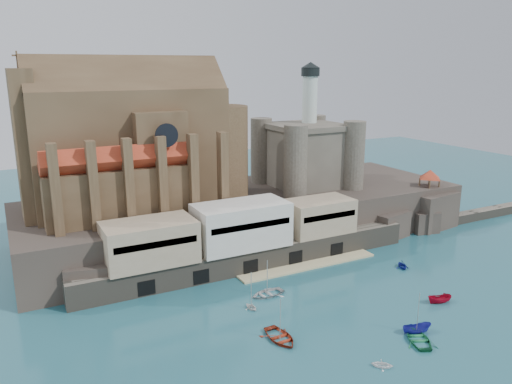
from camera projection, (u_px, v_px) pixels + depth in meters
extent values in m
plane|color=#1B4F5B|center=(358.00, 306.00, 82.28)|extent=(300.00, 300.00, 0.00)
cube|color=#2A2420|center=(249.00, 214.00, 115.39)|extent=(100.00, 34.00, 10.00)
cube|color=#2A2420|center=(93.00, 281.00, 84.64)|extent=(9.00, 5.00, 6.00)
cube|color=#2A2420|center=(183.00, 264.00, 91.83)|extent=(9.00, 5.00, 6.00)
cube|color=#2A2420|center=(264.00, 249.00, 99.47)|extent=(9.00, 5.00, 6.00)
cube|color=#2A2420|center=(333.00, 236.00, 107.11)|extent=(9.00, 5.00, 6.00)
cube|color=#2A2420|center=(390.00, 225.00, 114.30)|extent=(9.00, 5.00, 6.00)
cube|color=#605A4D|center=(253.00, 256.00, 97.45)|extent=(70.00, 6.00, 4.50)
cube|color=tan|center=(308.00, 265.00, 98.59)|extent=(30.00, 4.00, 0.40)
cube|color=black|center=(146.00, 288.00, 85.23)|extent=(3.00, 0.40, 2.60)
cube|color=black|center=(201.00, 277.00, 89.73)|extent=(3.00, 0.40, 2.60)
cube|color=black|center=(251.00, 266.00, 94.22)|extent=(3.00, 0.40, 2.60)
cube|color=black|center=(295.00, 257.00, 98.71)|extent=(3.00, 0.40, 2.60)
cube|color=black|center=(336.00, 249.00, 103.21)|extent=(3.00, 0.40, 2.60)
cube|color=tan|center=(149.00, 242.00, 87.84)|extent=(16.00, 9.00, 7.50)
cube|color=beige|center=(241.00, 225.00, 95.81)|extent=(18.00, 9.00, 8.50)
cube|color=tan|center=(319.00, 216.00, 104.08)|extent=(14.00, 8.00, 7.00)
cube|color=#4B3723|center=(130.00, 149.00, 101.24)|extent=(38.00, 14.00, 24.00)
cube|color=#4B3723|center=(126.00, 89.00, 98.29)|extent=(38.00, 13.01, 13.01)
cylinder|color=#4B3723|center=(216.00, 151.00, 110.27)|extent=(14.00, 14.00, 20.00)
cube|color=#4B3723|center=(150.00, 157.00, 103.53)|extent=(10.00, 20.00, 20.00)
cube|color=#4B3723|center=(124.00, 195.00, 93.01)|extent=(28.00, 5.00, 10.00)
cube|color=#4B3723|center=(103.00, 176.00, 109.33)|extent=(28.00, 5.00, 10.00)
cube|color=#A7331C|center=(121.00, 160.00, 91.38)|extent=(28.00, 5.66, 5.66)
cube|color=#A7331C|center=(101.00, 146.00, 107.70)|extent=(28.00, 5.66, 5.66)
cube|color=#4B3723|center=(27.00, 146.00, 92.21)|extent=(4.00, 10.00, 28.00)
cylinder|color=black|center=(167.00, 135.00, 91.71)|extent=(4.40, 0.30, 4.40)
cube|color=#4B3723|center=(55.00, 190.00, 84.30)|extent=(1.60, 2.20, 16.00)
cube|color=#4B3723|center=(93.00, 186.00, 87.09)|extent=(1.60, 2.20, 16.00)
cube|color=#4B3723|center=(129.00, 182.00, 89.87)|extent=(1.60, 2.20, 16.00)
cube|color=#4B3723|center=(162.00, 179.00, 92.66)|extent=(1.60, 2.20, 16.00)
cube|color=#4B3723|center=(193.00, 176.00, 95.45)|extent=(1.60, 2.20, 16.00)
cube|color=#4B3723|center=(223.00, 172.00, 98.23)|extent=(1.60, 2.20, 16.00)
cube|color=#4D473C|center=(306.00, 157.00, 120.49)|extent=(16.00, 16.00, 14.00)
cube|color=#4D473C|center=(307.00, 126.00, 118.66)|extent=(17.00, 17.00, 1.20)
cylinder|color=#4D473C|center=(295.00, 161.00, 109.77)|extent=(5.20, 5.20, 16.00)
cylinder|color=#4D473C|center=(353.00, 155.00, 116.96)|extent=(5.20, 5.20, 16.00)
cylinder|color=#4D473C|center=(261.00, 151.00, 123.51)|extent=(5.20, 5.20, 16.00)
cylinder|color=#4D473C|center=(315.00, 146.00, 130.70)|extent=(5.20, 5.20, 16.00)
cylinder|color=silver|center=(310.00, 102.00, 119.90)|extent=(3.60, 3.60, 12.00)
cylinder|color=black|center=(310.00, 72.00, 118.18)|extent=(4.40, 4.40, 2.00)
cone|color=black|center=(311.00, 65.00, 117.78)|extent=(4.60, 4.60, 1.40)
cube|color=#2A2420|center=(427.00, 209.00, 122.40)|extent=(12.00, 10.00, 8.70)
cube|color=#2A2420|center=(424.00, 221.00, 118.48)|extent=(6.00, 5.00, 5.00)
cube|color=#2A2420|center=(435.00, 209.00, 126.70)|extent=(5.00, 4.00, 6.00)
cube|color=#4B3723|center=(429.00, 191.00, 121.29)|extent=(4.20, 4.20, 0.30)
cylinder|color=#4B3723|center=(429.00, 187.00, 118.84)|extent=(0.36, 0.36, 3.20)
cylinder|color=#4B3723|center=(439.00, 186.00, 120.28)|extent=(0.36, 0.36, 3.20)
cylinder|color=#4B3723|center=(419.00, 184.00, 121.59)|extent=(0.36, 0.36, 3.20)
cylinder|color=#4B3723|center=(429.00, 183.00, 123.03)|extent=(0.36, 0.36, 3.20)
pyramid|color=#A7331C|center=(430.00, 174.00, 120.27)|extent=(6.40, 6.40, 2.20)
cube|color=#605A4D|center=(497.00, 215.00, 132.54)|extent=(40.00, 3.00, 2.40)
imported|color=maroon|center=(280.00, 340.00, 72.08)|extent=(4.76, 1.46, 6.63)
imported|color=white|center=(382.00, 367.00, 65.50)|extent=(2.75, 2.83, 2.85)
imported|color=#24249E|center=(416.00, 332.00, 73.99)|extent=(2.14, 2.11, 4.54)
imported|color=#1F7846|center=(418.00, 341.00, 71.77)|extent=(4.61, 3.13, 6.29)
imported|color=silver|center=(251.00, 309.00, 81.18)|extent=(2.61, 1.83, 2.80)
imported|color=#A80720|center=(439.00, 303.00, 83.31)|extent=(2.01, 1.98, 4.42)
imported|color=silver|center=(267.00, 295.00, 85.98)|extent=(1.69, 4.54, 6.21)
imported|color=navy|center=(402.00, 268.00, 97.63)|extent=(3.42, 2.75, 3.44)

